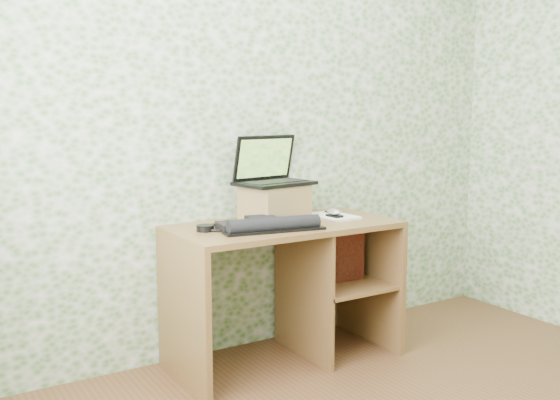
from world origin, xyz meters
TOP-DOWN VIEW (x-y plane):
  - wall_back at (0.00, 1.75)m, footprint 3.50×0.00m
  - desk at (0.08, 1.47)m, footprint 1.20×0.60m
  - riser at (0.03, 1.58)m, footprint 0.35×0.31m
  - laptop at (0.03, 1.63)m, footprint 0.44×0.34m
  - keyboard at (-0.16, 1.35)m, footprint 0.53×0.34m
  - headphones at (-0.36, 1.49)m, footprint 0.25×0.21m
  - notepad at (0.34, 1.47)m, footprint 0.21×0.29m
  - mouse at (0.31, 1.42)m, footprint 0.07×0.10m
  - pen at (0.36, 1.51)m, footprint 0.01×0.13m
  - red_box at (0.38, 1.44)m, footprint 0.27×0.11m

SIDE VIEW (x-z plane):
  - desk at x=0.08m, z-range 0.11..0.86m
  - red_box at x=0.38m, z-range 0.39..0.70m
  - notepad at x=0.34m, z-range 0.75..0.76m
  - headphones at x=-0.36m, z-range 0.75..0.78m
  - pen at x=0.36m, z-range 0.76..0.77m
  - keyboard at x=-0.16m, z-range 0.74..0.81m
  - mouse at x=0.31m, z-range 0.76..0.80m
  - riser at x=0.03m, z-range 0.75..0.94m
  - laptop at x=0.03m, z-range 0.87..1.14m
  - wall_back at x=0.00m, z-range -0.45..3.05m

